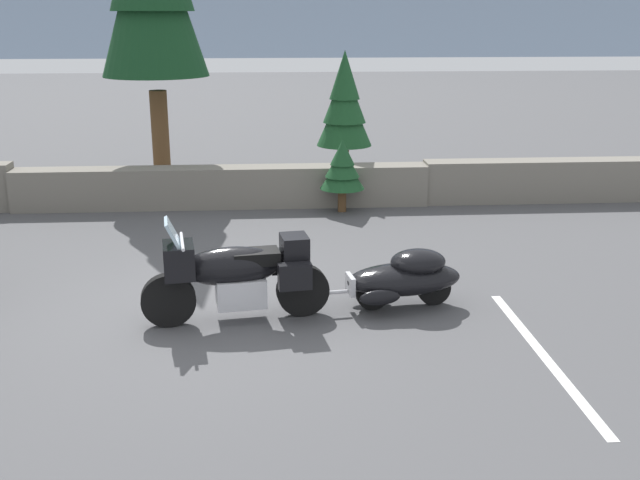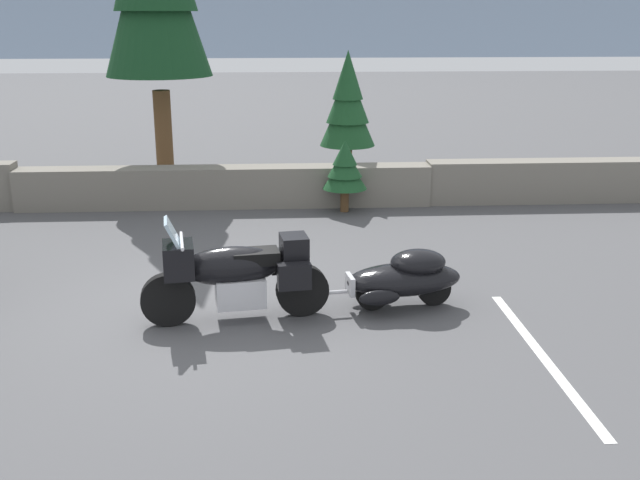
% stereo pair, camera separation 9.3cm
% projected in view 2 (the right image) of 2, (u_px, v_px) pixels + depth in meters
% --- Properties ---
extents(ground_plane, '(80.00, 80.00, 0.00)m').
position_uv_depth(ground_plane, '(200.00, 312.00, 9.59)').
color(ground_plane, '#4C4C4F').
extents(stone_guard_wall, '(24.00, 0.60, 0.92)m').
position_uv_depth(stone_guard_wall, '(241.00, 185.00, 14.73)').
color(stone_guard_wall, slate).
rests_on(stone_guard_wall, ground).
extents(touring_motorcycle, '(2.31, 0.93, 1.33)m').
position_uv_depth(touring_motorcycle, '(235.00, 272.00, 9.18)').
color(touring_motorcycle, black).
rests_on(touring_motorcycle, ground).
extents(car_shaped_trailer, '(2.23, 0.92, 0.76)m').
position_uv_depth(car_shaped_trailer, '(405.00, 277.00, 9.65)').
color(car_shaped_trailer, black).
rests_on(car_shaped_trailer, ground).
extents(pine_tree_secondary, '(1.16, 1.16, 2.92)m').
position_uv_depth(pine_tree_secondary, '(348.00, 104.00, 15.73)').
color(pine_tree_secondary, brown).
rests_on(pine_tree_secondary, ground).
extents(pine_sapling_near, '(0.84, 0.84, 1.38)m').
position_uv_depth(pine_sapling_near, '(345.00, 167.00, 14.20)').
color(pine_sapling_near, brown).
rests_on(pine_sapling_near, ground).
extents(parking_stripe_marker, '(0.12, 3.60, 0.01)m').
position_uv_depth(parking_stripe_marker, '(542.00, 355.00, 8.38)').
color(parking_stripe_marker, silver).
rests_on(parking_stripe_marker, ground).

